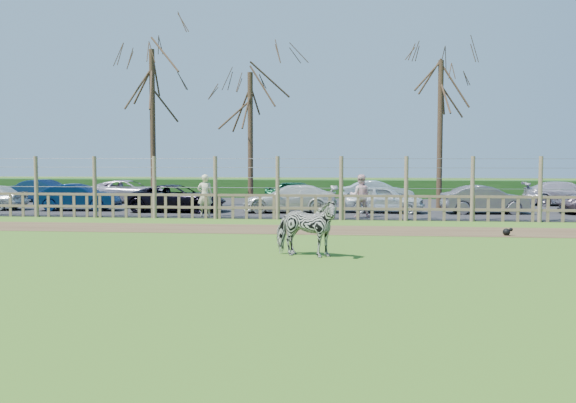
# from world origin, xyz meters

# --- Properties ---
(ground) EXTENTS (120.00, 120.00, 0.00)m
(ground) POSITION_xyz_m (0.00, 0.00, 0.00)
(ground) COLOR #5C9835
(ground) RESTS_ON ground
(dirt_strip) EXTENTS (34.00, 2.80, 0.01)m
(dirt_strip) POSITION_xyz_m (0.00, 4.50, 0.01)
(dirt_strip) COLOR brown
(dirt_strip) RESTS_ON ground
(asphalt) EXTENTS (44.00, 13.00, 0.04)m
(asphalt) POSITION_xyz_m (0.00, 14.50, 0.02)
(asphalt) COLOR #232326
(asphalt) RESTS_ON ground
(hedge) EXTENTS (46.00, 2.00, 1.10)m
(hedge) POSITION_xyz_m (0.00, 21.50, 0.55)
(hedge) COLOR #1E4716
(hedge) RESTS_ON ground
(fence) EXTENTS (30.16, 0.16, 2.50)m
(fence) POSITION_xyz_m (0.00, 8.00, 0.80)
(fence) COLOR brown
(fence) RESTS_ON ground
(tree_left) EXTENTS (4.80, 4.80, 7.88)m
(tree_left) POSITION_xyz_m (-6.50, 12.50, 5.62)
(tree_left) COLOR #3D2B1E
(tree_left) RESTS_ON ground
(tree_mid) EXTENTS (4.80, 4.80, 6.83)m
(tree_mid) POSITION_xyz_m (-2.00, 13.50, 4.87)
(tree_mid) COLOR #3D2B1E
(tree_mid) RESTS_ON ground
(tree_right) EXTENTS (4.80, 4.80, 7.35)m
(tree_right) POSITION_xyz_m (7.00, 14.00, 5.24)
(tree_right) COLOR #3D2B1E
(tree_right) RESTS_ON ground
(zebra) EXTENTS (1.87, 1.23, 1.45)m
(zebra) POSITION_xyz_m (1.86, -1.34, 0.73)
(zebra) COLOR gray
(zebra) RESTS_ON ground
(visitor_a) EXTENTS (0.69, 0.50, 1.72)m
(visitor_a) POSITION_xyz_m (-3.04, 8.46, 0.90)
(visitor_a) COLOR beige
(visitor_a) RESTS_ON asphalt
(visitor_b) EXTENTS (0.85, 0.66, 1.72)m
(visitor_b) POSITION_xyz_m (3.25, 8.86, 0.90)
(visitor_b) COLOR beige
(visitor_b) RESTS_ON asphalt
(crow) EXTENTS (0.31, 0.23, 0.25)m
(crow) POSITION_xyz_m (7.80, 3.56, 0.12)
(crow) COLOR black
(crow) RESTS_ON ground
(car_1) EXTENTS (3.72, 1.53, 1.20)m
(car_1) POSITION_xyz_m (-9.46, 10.77, 0.64)
(car_1) COLOR #071B42
(car_1) RESTS_ON asphalt
(car_2) EXTENTS (4.36, 2.07, 1.20)m
(car_2) POSITION_xyz_m (-4.82, 10.61, 0.64)
(car_2) COLOR black
(car_2) RESTS_ON asphalt
(car_3) EXTENTS (4.23, 1.93, 1.20)m
(car_3) POSITION_xyz_m (0.20, 10.80, 0.64)
(car_3) COLOR silver
(car_3) RESTS_ON asphalt
(car_4) EXTENTS (3.67, 1.83, 1.20)m
(car_4) POSITION_xyz_m (4.26, 11.05, 0.64)
(car_4) COLOR silver
(car_4) RESTS_ON asphalt
(car_5) EXTENTS (3.74, 1.60, 1.20)m
(car_5) POSITION_xyz_m (8.59, 11.11, 0.64)
(car_5) COLOR #5F5C63
(car_5) RESTS_ON asphalt
(car_7) EXTENTS (3.75, 1.61, 1.20)m
(car_7) POSITION_xyz_m (-13.58, 15.86, 0.64)
(car_7) COLOR #0D2144
(car_7) RESTS_ON asphalt
(car_8) EXTENTS (4.37, 2.10, 1.20)m
(car_8) POSITION_xyz_m (-8.95, 15.79, 0.64)
(car_8) COLOR #BEB0C1
(car_8) RESTS_ON asphalt
(car_10) EXTENTS (3.59, 1.61, 1.20)m
(car_10) POSITION_xyz_m (0.14, 15.72, 0.64)
(car_10) COLOR #104E2A
(car_10) RESTS_ON asphalt
(car_11) EXTENTS (3.72, 1.51, 1.20)m
(car_11) POSITION_xyz_m (4.20, 16.23, 0.64)
(car_11) COLOR #B2C5C9
(car_11) RESTS_ON asphalt
(car_13) EXTENTS (4.30, 2.16, 1.20)m
(car_13) POSITION_xyz_m (13.50, 16.13, 0.64)
(car_13) COLOR #C1B7C5
(car_13) RESTS_ON asphalt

